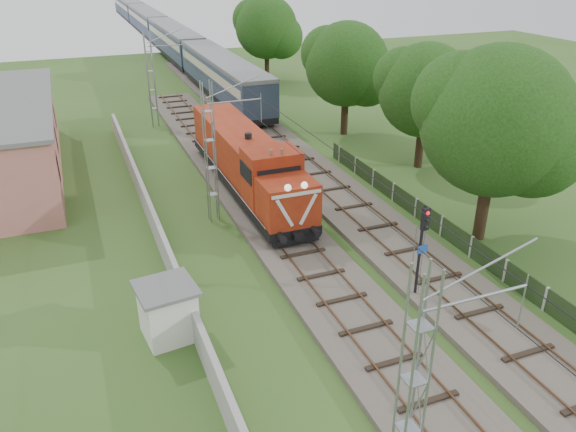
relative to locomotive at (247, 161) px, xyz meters
name	(u,v)px	position (x,y,z in m)	size (l,w,h in m)	color
ground	(358,326)	(0.00, -15.00, -2.20)	(140.00, 140.00, 0.00)	#33531F
track_main	(295,246)	(0.00, -8.00, -2.02)	(4.20, 70.00, 0.45)	#6B6054
track_side	(291,156)	(5.00, 5.00, -2.02)	(4.20, 80.00, 0.45)	#6B6054
catenary	(211,153)	(-2.95, -3.00, 1.85)	(3.31, 70.00, 8.00)	gray
boundary_wall	(152,218)	(-6.50, -3.00, -1.45)	(0.25, 40.00, 1.50)	#9E9E99
fence	(471,247)	(8.00, -12.00, -1.60)	(0.12, 32.00, 1.20)	black
locomotive	(247,161)	(0.00, 0.00, 0.00)	(2.93, 16.74, 4.25)	black
coach_rake	(159,29)	(5.00, 60.29, 0.47)	(3.26, 97.21, 3.77)	black
signal_post	(423,237)	(3.34, -14.19, 0.94)	(0.51, 0.39, 4.58)	black
relay_hut	(168,311)	(-7.40, -12.75, -1.02)	(2.51, 2.51, 2.33)	silver
tree_a	(499,123)	(9.86, -10.44, 4.20)	(7.92, 7.54, 10.27)	#3B2618
tree_b	(427,91)	(12.90, 0.07, 3.22)	(6.70, 6.38, 8.69)	#3B2618
tree_c	(348,65)	(11.46, 9.00, 3.49)	(7.04, 6.70, 9.12)	#3B2618
tree_d	(267,28)	(12.36, 30.77, 3.73)	(7.34, 6.99, 9.51)	#3B2618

